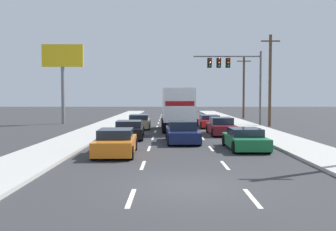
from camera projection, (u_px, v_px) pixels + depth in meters
name	position (u px, v px, depth m)	size (l,w,h in m)	color
ground_plane	(174.00, 126.00, 36.79)	(140.00, 140.00, 0.00)	#333335
sidewalk_right	(254.00, 129.00, 31.80)	(2.94, 80.00, 0.14)	#B2AFA8
sidewalk_left	(97.00, 129.00, 31.78)	(2.94, 80.00, 0.14)	#B2AFA8
lane_markings	(175.00, 129.00, 32.88)	(3.54, 57.00, 0.01)	silver
car_tan	(139.00, 122.00, 33.35)	(2.05, 4.65, 1.25)	tan
car_black	(129.00, 130.00, 25.38)	(2.17, 4.54, 1.22)	black
car_orange	(115.00, 143.00, 18.24)	(2.04, 4.18, 1.26)	orange
box_truck	(177.00, 107.00, 30.65)	(2.72, 7.68, 3.50)	white
car_navy	(182.00, 133.00, 23.07)	(2.11, 4.41, 1.33)	#141E4C
car_red	(209.00, 122.00, 34.59)	(2.04, 4.26, 1.15)	red
car_maroon	(221.00, 127.00, 27.86)	(1.87, 4.47, 1.30)	maroon
car_green	(245.00, 139.00, 20.13)	(1.98, 4.19, 1.14)	#196B38
traffic_signal_mast	(230.00, 69.00, 37.16)	(6.81, 0.69, 7.39)	#595B56
utility_pole_mid	(270.00, 79.00, 35.57)	(1.80, 0.28, 8.74)	brown
utility_pole_far	(243.00, 86.00, 49.15)	(1.80, 0.28, 8.14)	brown
roadside_billboard	(62.00, 67.00, 38.89)	(4.32, 0.36, 8.32)	slate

